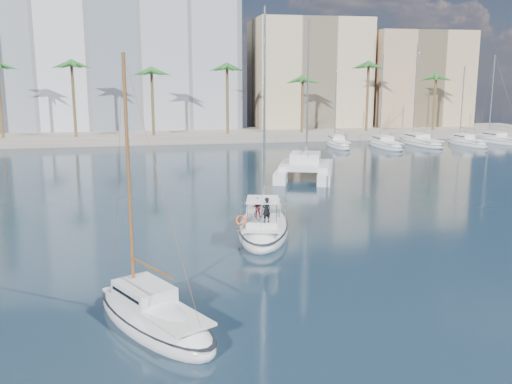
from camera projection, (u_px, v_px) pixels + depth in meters
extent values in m
plane|color=black|center=(279.00, 249.00, 34.12)|extent=(160.00, 160.00, 0.00)
cube|color=gray|center=(192.00, 136.00, 92.64)|extent=(120.00, 14.00, 1.20)
cube|color=silver|center=(116.00, 53.00, 99.22)|extent=(42.00, 16.00, 28.00)
cube|color=tan|center=(308.00, 77.00, 103.57)|extent=(20.00, 14.00, 20.00)
cube|color=tan|center=(415.00, 82.00, 105.63)|extent=(18.00, 12.00, 18.00)
cylinder|color=brown|center=(194.00, 108.00, 87.86)|extent=(0.44, 0.44, 10.50)
sphere|color=#256224|center=(193.00, 74.00, 86.81)|extent=(3.60, 3.60, 3.60)
cylinder|color=brown|center=(399.00, 106.00, 94.30)|extent=(0.44, 0.44, 10.50)
sphere|color=#256224|center=(401.00, 74.00, 93.24)|extent=(3.60, 3.60, 3.60)
ellipsoid|color=silver|center=(263.00, 228.00, 37.69)|extent=(5.55, 10.72, 2.13)
ellipsoid|color=black|center=(263.00, 223.00, 37.63)|extent=(5.60, 10.82, 0.18)
cube|color=silver|center=(263.00, 217.00, 37.34)|extent=(4.04, 8.01, 0.12)
cube|color=silver|center=(264.00, 207.00, 38.42)|extent=(2.91, 3.77, 0.60)
cube|color=black|center=(264.00, 207.00, 38.42)|extent=(2.84, 3.39, 0.14)
cylinder|color=#B7BABF|center=(264.00, 110.00, 38.29)|extent=(0.15, 0.15, 13.43)
cylinder|color=#B7BABF|center=(263.00, 193.00, 37.31)|extent=(1.07, 4.05, 0.11)
cube|color=silver|center=(262.00, 221.00, 35.36)|extent=(2.48, 2.94, 0.36)
cube|color=white|center=(262.00, 199.00, 34.99)|extent=(2.48, 2.94, 0.04)
torus|color=silver|center=(262.00, 214.00, 34.26)|extent=(0.94, 0.28, 0.96)
torus|color=#FF570D|center=(241.00, 220.00, 33.99)|extent=(0.66, 0.34, 0.64)
imported|color=black|center=(266.00, 210.00, 34.07)|extent=(0.65, 0.54, 1.54)
imported|color=maroon|center=(257.00, 207.00, 35.38)|extent=(0.75, 0.69, 1.25)
ellipsoid|color=silver|center=(154.00, 321.00, 23.47)|extent=(6.09, 8.37, 1.91)
ellipsoid|color=black|center=(154.00, 315.00, 23.41)|extent=(6.15, 8.45, 0.18)
cube|color=silver|center=(156.00, 306.00, 23.21)|extent=(4.48, 6.23, 0.12)
cube|color=silver|center=(144.00, 291.00, 23.84)|extent=(2.77, 3.15, 0.60)
cube|color=black|center=(144.00, 290.00, 23.84)|extent=(2.64, 2.89, 0.14)
cylinder|color=brown|center=(129.00, 177.00, 23.61)|extent=(0.15, 0.15, 10.04)
cylinder|color=brown|center=(151.00, 268.00, 23.07)|extent=(1.65, 2.94, 0.11)
cube|color=silver|center=(285.00, 171.00, 58.70)|extent=(4.81, 10.46, 1.10)
cube|color=silver|center=(326.00, 172.00, 58.06)|extent=(4.81, 10.46, 1.10)
cube|color=silver|center=(305.00, 165.00, 57.71)|extent=(6.48, 7.16, 0.50)
cube|color=silver|center=(305.00, 157.00, 58.09)|extent=(3.87, 4.03, 1.00)
cube|color=black|center=(305.00, 157.00, 58.08)|extent=(3.74, 3.63, 0.18)
cylinder|color=#B7BABF|center=(308.00, 91.00, 58.31)|extent=(0.18, 0.18, 14.26)
ellipsoid|color=silver|center=(245.00, 230.00, 34.19)|extent=(0.20, 0.38, 0.18)
sphere|color=silver|center=(245.00, 229.00, 34.36)|extent=(0.10, 0.10, 0.10)
cube|color=gray|center=(241.00, 230.00, 34.13)|extent=(0.44, 0.16, 0.10)
cube|color=gray|center=(249.00, 230.00, 34.23)|extent=(0.44, 0.16, 0.10)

